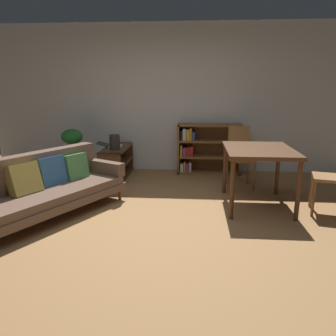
{
  "coord_description": "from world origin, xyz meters",
  "views": [
    {
      "loc": [
        0.47,
        -3.65,
        1.58
      ],
      "look_at": [
        0.15,
        0.43,
        0.58
      ],
      "focal_mm": 35.69,
      "sensor_mm": 36.0,
      "label": 1
    }
  ],
  "objects": [
    {
      "name": "dining_chair_far",
      "position": [
        1.21,
        1.67,
        0.53
      ],
      "size": [
        0.43,
        0.46,
        0.96
      ],
      "color": "olive",
      "rests_on": "ground_plane"
    },
    {
      "name": "bookshelf",
      "position": [
        0.68,
        2.5,
        0.46
      ],
      "size": [
        1.16,
        0.35,
        0.92
      ],
      "color": "brown",
      "rests_on": "ground_plane"
    },
    {
      "name": "desk_speaker",
      "position": [
        -0.85,
        1.79,
        0.67
      ],
      "size": [
        0.17,
        0.17,
        0.25
      ],
      "color": "#2D2823",
      "rests_on": "media_console"
    },
    {
      "name": "fabric_couch",
      "position": [
        -1.39,
        0.18,
        0.37
      ],
      "size": [
        1.67,
        2.2,
        0.77
      ],
      "color": "brown",
      "rests_on": "ground_plane"
    },
    {
      "name": "ground_plane",
      "position": [
        0.0,
        0.0,
        0.0
      ],
      "size": [
        8.16,
        8.16,
        0.0
      ],
      "primitive_type": "plane",
      "color": "#9E7042"
    },
    {
      "name": "media_console",
      "position": [
        -0.88,
        2.02,
        0.27
      ],
      "size": [
        0.38,
        1.1,
        0.55
      ],
      "color": "#56351E",
      "rests_on": "ground_plane"
    },
    {
      "name": "potted_floor_plant",
      "position": [
        -1.69,
        2.09,
        0.48
      ],
      "size": [
        0.55,
        0.38,
        0.85
      ],
      "color": "#9E9389",
      "rests_on": "ground_plane"
    },
    {
      "name": "dining_table",
      "position": [
        1.33,
        0.75,
        0.7
      ],
      "size": [
        0.88,
        1.13,
        0.79
      ],
      "color": "#56351E",
      "rests_on": "ground_plane"
    },
    {
      "name": "open_laptop",
      "position": [
        -0.99,
        2.09,
        0.57
      ],
      "size": [
        0.46,
        0.34,
        0.08
      ],
      "color": "silver",
      "rests_on": "media_console"
    },
    {
      "name": "back_wall_panel",
      "position": [
        0.0,
        2.7,
        1.35
      ],
      "size": [
        6.8,
        0.1,
        2.7
      ],
      "primitive_type": "cube",
      "color": "silver",
      "rests_on": "ground_plane"
    }
  ]
}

